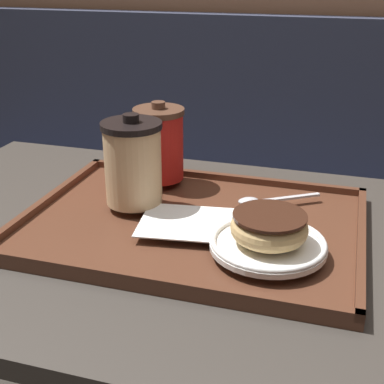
{
  "coord_description": "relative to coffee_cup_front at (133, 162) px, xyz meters",
  "views": [
    {
      "loc": [
        0.25,
        -0.71,
        1.15
      ],
      "look_at": [
        0.03,
        0.02,
        0.82
      ],
      "focal_mm": 50.0,
      "sensor_mm": 36.0,
      "label": 1
    }
  ],
  "objects": [
    {
      "name": "booth_bench",
      "position": [
        -0.17,
        0.82,
        -0.54
      ],
      "size": [
        1.73,
        0.44,
        1.0
      ],
      "color": "#33384C",
      "rests_on": "ground_plane"
    },
    {
      "name": "cafe_table",
      "position": [
        0.08,
        -0.04,
        -0.25
      ],
      "size": [
        1.02,
        0.66,
        0.76
      ],
      "color": "#38332D",
      "rests_on": "ground_plane"
    },
    {
      "name": "serving_tray",
      "position": [
        0.11,
        -0.02,
        -0.09
      ],
      "size": [
        0.53,
        0.39,
        0.02
      ],
      "color": "#512D1E",
      "rests_on": "cafe_table"
    },
    {
      "name": "napkin_paper",
      "position": [
        0.11,
        -0.05,
        -0.07
      ],
      "size": [
        0.15,
        0.14,
        0.0
      ],
      "rotation": [
        0.0,
        0.0,
        0.14
      ],
      "color": "white",
      "rests_on": "serving_tray"
    },
    {
      "name": "coffee_cup_front",
      "position": [
        0.0,
        0.0,
        0.0
      ],
      "size": [
        0.1,
        0.1,
        0.15
      ],
      "color": "#E0B784",
      "rests_on": "serving_tray"
    },
    {
      "name": "coffee_cup_rear",
      "position": [
        0.0,
        0.11,
        -0.0
      ],
      "size": [
        0.09,
        0.09,
        0.14
      ],
      "color": "red",
      "rests_on": "serving_tray"
    },
    {
      "name": "plate_with_chocolate_donut",
      "position": [
        0.24,
        -0.09,
        -0.06
      ],
      "size": [
        0.16,
        0.16,
        0.01
      ],
      "color": "white",
      "rests_on": "serving_tray"
    },
    {
      "name": "donut_chocolate_glazed",
      "position": [
        0.24,
        -0.09,
        -0.04
      ],
      "size": [
        0.11,
        0.11,
        0.04
      ],
      "color": "#DBB270",
      "rests_on": "plate_with_chocolate_donut"
    },
    {
      "name": "spoon",
      "position": [
        0.2,
        0.06,
        -0.06
      ],
      "size": [
        0.13,
        0.09,
        0.01
      ],
      "rotation": [
        0.0,
        0.0,
        3.72
      ],
      "color": "silver",
      "rests_on": "serving_tray"
    }
  ]
}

